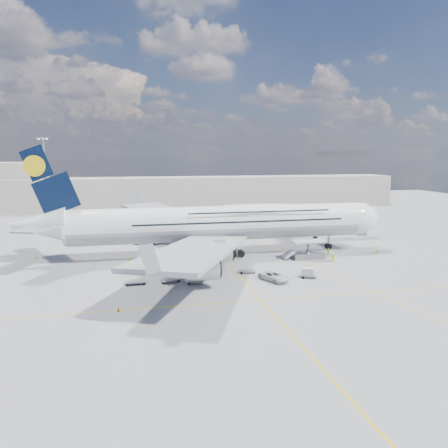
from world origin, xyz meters
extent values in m
plane|color=gray|center=(0.00, 0.00, 0.00)|extent=(300.00, 300.00, 0.00)
cube|color=#E8B90C|center=(0.00, 0.00, 0.01)|extent=(0.25, 220.00, 0.01)
cube|color=#E8B90C|center=(0.00, -20.00, 0.01)|extent=(120.00, 0.25, 0.01)
cube|color=#E8B90C|center=(14.00, 10.00, 0.01)|extent=(14.16, 99.06, 0.01)
cylinder|color=white|center=(0.00, 10.00, 6.80)|extent=(62.00, 7.20, 7.20)
cylinder|color=#9EA0A5|center=(0.00, 10.00, 6.65)|extent=(60.76, 7.13, 7.13)
ellipsoid|color=white|center=(8.00, 10.00, 8.78)|extent=(36.00, 6.84, 3.76)
ellipsoid|color=white|center=(31.00, 10.00, 6.80)|extent=(11.52, 7.20, 7.20)
ellipsoid|color=black|center=(34.24, 10.00, 7.40)|extent=(3.84, 4.16, 1.44)
cone|color=white|center=(-35.50, 10.00, 7.60)|extent=(10.00, 6.84, 6.84)
cube|color=black|center=(-33.50, 10.00, 16.40)|extent=(11.02, 0.46, 14.61)
cylinder|color=yellow|center=(-35.60, 10.00, 18.90)|extent=(4.00, 0.60, 4.00)
cube|color=#999EA3|center=(-8.00, 30.00, 5.60)|extent=(25.49, 39.15, 3.35)
cube|color=#999EA3|center=(-8.00, -10.00, 5.60)|extent=(25.49, 39.15, 3.35)
cylinder|color=#B7BABF|center=(-3.00, 22.50, 3.20)|extent=(5.20, 3.50, 3.50)
cylinder|color=#B7BABF|center=(-7.50, 33.00, 3.20)|extent=(5.20, 3.50, 3.50)
cylinder|color=#B7BABF|center=(-3.00, -2.50, 3.20)|extent=(5.20, 3.50, 3.50)
cylinder|color=#B7BABF|center=(-7.50, -13.00, 3.20)|extent=(5.20, 3.50, 3.50)
cylinder|color=gray|center=(25.00, 10.00, 2.20)|extent=(0.44, 0.44, 3.80)
cylinder|color=black|center=(25.00, 10.00, 0.65)|extent=(1.30, 0.90, 1.30)
cylinder|color=gray|center=(0.00, 10.00, 2.20)|extent=(0.56, 0.56, 3.80)
cylinder|color=black|center=(0.00, 13.20, 0.75)|extent=(1.50, 0.90, 1.50)
cube|color=#B7B7BC|center=(25.00, 18.60, 7.10)|extent=(3.00, 10.00, 2.60)
cube|color=#B7B7BC|center=(33.00, 23.60, 7.10)|extent=(18.00, 3.00, 2.60)
cylinder|color=gray|center=(27.00, 21.60, 3.55)|extent=(0.80, 0.80, 7.10)
cylinder|color=black|center=(27.00, 21.60, 0.45)|extent=(0.90, 0.80, 0.90)
cylinder|color=gray|center=(41.00, 23.60, 3.55)|extent=(1.00, 1.00, 7.10)
cube|color=gray|center=(41.00, 23.60, 0.40)|extent=(2.00, 2.00, 0.80)
cylinder|color=#B7B7BC|center=(25.00, 14.80, 7.10)|extent=(3.60, 3.60, 2.80)
cube|color=silver|center=(17.00, 2.90, 3.50)|extent=(6.50, 3.20, 0.35)
cube|color=gray|center=(17.00, 2.90, 0.55)|extent=(6.50, 3.20, 1.10)
cube|color=gray|center=(17.00, 2.90, 2.05)|extent=(0.22, 1.99, 3.00)
cylinder|color=black|center=(14.40, 1.70, 0.35)|extent=(0.70, 0.30, 0.70)
cube|color=silver|center=(12.80, 2.90, 1.00)|extent=(2.16, 2.60, 1.60)
cylinder|color=gray|center=(-40.00, 45.00, 12.50)|extent=(0.70, 0.70, 25.00)
cube|color=gray|center=(-40.00, 45.00, 25.20)|extent=(3.00, 0.40, 0.60)
cube|color=#B2AD9E|center=(0.00, 95.00, 6.00)|extent=(180.00, 16.00, 12.00)
cube|color=#193814|center=(40.00, 140.00, 4.00)|extent=(160.00, 6.00, 8.00)
cube|color=gray|center=(-18.75, 0.15, 0.32)|extent=(2.84, 1.60, 0.17)
cylinder|color=black|center=(-19.86, -0.41, 0.20)|extent=(0.41, 0.17, 0.41)
cylinder|color=black|center=(-17.64, 0.70, 0.20)|extent=(0.41, 0.17, 0.41)
cube|color=gray|center=(-8.18, -9.98, 0.31)|extent=(3.04, 2.42, 0.16)
cylinder|color=black|center=(-9.25, -10.51, 0.20)|extent=(0.39, 0.16, 0.39)
cylinder|color=black|center=(-7.10, -9.44, 0.20)|extent=(0.39, 0.16, 0.39)
cube|color=gray|center=(-12.02, -8.06, 0.37)|extent=(3.50, 2.52, 0.19)
cylinder|color=black|center=(-13.28, -8.69, 0.23)|extent=(0.46, 0.19, 0.46)
cylinder|color=black|center=(-10.76, -7.43, 0.23)|extent=(0.46, 0.19, 0.46)
cube|color=silver|center=(-12.02, -8.06, 1.21)|extent=(2.67, 2.18, 1.57)
cube|color=gray|center=(-17.80, -7.95, 0.40)|extent=(3.45, 1.92, 0.20)
cylinder|color=black|center=(-19.15, -8.63, 0.25)|extent=(0.50, 0.20, 0.50)
cylinder|color=black|center=(-16.44, -7.27, 0.25)|extent=(0.50, 0.20, 0.50)
cube|color=gray|center=(11.38, -10.51, 0.31)|extent=(3.04, 2.45, 0.16)
cylinder|color=black|center=(10.31, -11.05, 0.20)|extent=(0.39, 0.16, 0.39)
cylinder|color=black|center=(12.46, -9.98, 0.20)|extent=(0.39, 0.16, 0.39)
cube|color=silver|center=(11.38, -10.51, 1.03)|extent=(2.36, 2.06, 1.34)
cube|color=gray|center=(1.88, -5.43, 0.34)|extent=(3.10, 1.92, 0.18)
cylinder|color=black|center=(0.71, -6.01, 0.21)|extent=(0.43, 0.18, 0.43)
cylinder|color=black|center=(3.05, -4.84, 0.21)|extent=(0.43, 0.18, 0.43)
cube|color=white|center=(-11.39, -1.60, 0.74)|extent=(3.23, 2.23, 1.37)
cube|color=black|center=(-11.39, -1.60, 1.58)|extent=(1.40, 1.53, 0.53)
cylinder|color=black|center=(-12.44, -2.17, 0.34)|extent=(0.67, 0.26, 0.67)
cylinder|color=black|center=(-10.33, -1.02, 0.34)|extent=(0.67, 0.26, 0.67)
cube|color=gray|center=(-14.95, 24.51, 0.90)|extent=(6.08, 2.99, 1.79)
cube|color=white|center=(-15.58, 24.51, 2.60)|extent=(4.59, 2.86, 1.97)
cube|color=white|center=(-12.71, 24.51, 1.70)|extent=(1.90, 2.28, 1.43)
cube|color=black|center=(-12.08, 24.51, 1.88)|extent=(0.40, 1.79, 0.81)
cylinder|color=black|center=(-12.98, 23.48, 0.49)|extent=(0.99, 0.31, 0.99)
cylinder|color=black|center=(-16.92, 25.54, 0.49)|extent=(0.99, 0.31, 0.99)
cube|color=orange|center=(-15.58, 24.51, 1.97)|extent=(4.64, 2.91, 0.45)
cube|color=gray|center=(-12.86, 36.72, 1.02)|extent=(6.93, 5.62, 2.05)
cube|color=white|center=(-13.58, 36.72, 2.97)|extent=(5.52, 4.78, 2.25)
cube|color=white|center=(-10.31, 36.72, 1.94)|extent=(2.81, 2.97, 1.64)
cube|color=black|center=(-9.59, 36.72, 2.15)|extent=(1.22, 1.81, 0.92)
cylinder|color=black|center=(-10.61, 35.55, 0.56)|extent=(1.13, 0.36, 1.13)
cylinder|color=black|center=(-15.11, 37.90, 0.56)|extent=(1.13, 0.36, 1.13)
imported|color=silver|center=(5.00, -11.04, 0.79)|extent=(4.69, 6.23, 1.57)
imported|color=#B5E618|center=(33.11, 3.45, 0.85)|extent=(0.74, 0.68, 1.70)
imported|color=#A8FF1A|center=(22.29, 4.17, 0.79)|extent=(0.96, 0.97, 1.59)
imported|color=#D4F619|center=(-18.73, 3.10, 0.98)|extent=(0.64, 1.20, 1.95)
imported|color=#DEF219|center=(20.63, -1.21, 0.88)|extent=(0.66, 0.92, 1.76)
imported|color=#BBFF1A|center=(-3.24, -4.32, 0.87)|extent=(1.23, 0.86, 1.74)
cone|color=orange|center=(27.99, 10.45, 0.25)|extent=(0.40, 0.40, 0.51)
cube|color=orange|center=(27.99, 10.45, 0.01)|extent=(0.35, 0.35, 0.03)
cone|color=orange|center=(-5.24, 24.22, 0.26)|extent=(0.41, 0.41, 0.52)
cube|color=orange|center=(-5.24, 24.22, 0.01)|extent=(0.35, 0.35, 0.03)
cone|color=orange|center=(-11.43, 35.53, 0.26)|extent=(0.40, 0.40, 0.51)
cube|color=orange|center=(-11.43, 35.53, 0.01)|extent=(0.35, 0.35, 0.03)
cone|color=orange|center=(-9.60, -3.31, 0.31)|extent=(0.49, 0.49, 0.62)
cube|color=orange|center=(-9.60, -3.31, 0.02)|extent=(0.42, 0.42, 0.03)
cone|color=orange|center=(-20.23, -20.39, 0.30)|extent=(0.47, 0.47, 0.59)
cube|color=orange|center=(-20.23, -20.39, 0.02)|extent=(0.40, 0.40, 0.03)
cone|color=orange|center=(-37.21, 14.05, 0.26)|extent=(0.41, 0.41, 0.52)
cube|color=orange|center=(-37.21, 14.05, 0.01)|extent=(0.35, 0.35, 0.03)
camera|label=1|loc=(-18.21, -78.69, 21.13)|focal=35.00mm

